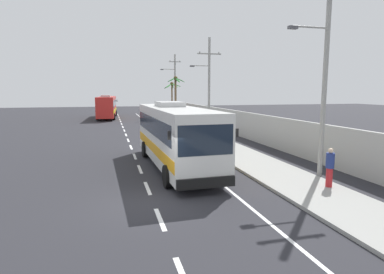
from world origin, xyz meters
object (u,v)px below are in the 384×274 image
(utility_pole_nearest, at_px, (325,67))
(utility_pole_mid, at_px, (209,83))
(coach_bus_far_lane, at_px, (107,106))
(palm_second, at_px, (176,89))
(motorcycle_beside_bus, at_px, (183,134))
(pedestrian_near_kerb, at_px, (198,129))
(utility_pole_far, at_px, (175,85))
(palm_nearest, at_px, (172,91))
(coach_bus_foreground, at_px, (175,134))
(pedestrian_midwalk, at_px, (330,167))

(utility_pole_nearest, distance_m, utility_pole_mid, 18.03)
(coach_bus_far_lane, relative_size, palm_second, 1.96)
(motorcycle_beside_bus, xyz_separation_m, palm_second, (3.21, 18.85, 3.86))
(palm_second, bearing_deg, coach_bus_far_lane, 140.72)
(motorcycle_beside_bus, relative_size, pedestrian_near_kerb, 1.14)
(pedestrian_near_kerb, bearing_deg, coach_bus_far_lane, 57.27)
(utility_pole_nearest, bearing_deg, utility_pole_far, 90.30)
(utility_pole_far, relative_size, palm_nearest, 1.72)
(utility_pole_nearest, relative_size, utility_pole_far, 1.05)
(coach_bus_foreground, distance_m, utility_pole_far, 33.02)
(palm_nearest, bearing_deg, pedestrian_midwalk, -91.16)
(utility_pole_far, bearing_deg, coach_bus_foreground, -101.41)
(utility_pole_nearest, height_order, utility_pole_far, utility_pole_nearest)
(pedestrian_near_kerb, bearing_deg, pedestrian_midwalk, -132.99)
(coach_bus_far_lane, height_order, palm_second, palm_second)
(pedestrian_midwalk, height_order, utility_pole_far, utility_pole_far)
(utility_pole_mid, relative_size, palm_nearest, 1.68)
(pedestrian_midwalk, distance_m, utility_pole_far, 38.39)
(pedestrian_midwalk, bearing_deg, utility_pole_nearest, -75.47)
(pedestrian_near_kerb, bearing_deg, palm_second, 35.16)
(utility_pole_mid, bearing_deg, pedestrian_near_kerb, -116.32)
(palm_nearest, relative_size, palm_second, 0.90)
(pedestrian_near_kerb, relative_size, utility_pole_far, 0.17)
(pedestrian_near_kerb, height_order, utility_pole_nearest, utility_pole_nearest)
(palm_nearest, xyz_separation_m, palm_second, (-0.83, -6.93, 0.22))
(utility_pole_mid, distance_m, utility_pole_far, 18.03)
(pedestrian_midwalk, bearing_deg, coach_bus_foreground, -6.37)
(coach_bus_far_lane, distance_m, utility_pole_nearest, 40.72)
(utility_pole_far, bearing_deg, pedestrian_near_kerb, -96.28)
(pedestrian_near_kerb, relative_size, utility_pole_nearest, 0.17)
(pedestrian_near_kerb, bearing_deg, palm_nearest, 34.76)
(pedestrian_near_kerb, xyz_separation_m, palm_second, (1.71, 18.25, 3.47))
(utility_pole_mid, bearing_deg, coach_bus_far_lane, 115.92)
(coach_bus_far_lane, height_order, utility_pole_mid, utility_pole_mid)
(motorcycle_beside_bus, relative_size, palm_second, 0.31)
(coach_bus_foreground, distance_m, pedestrian_near_kerb, 10.11)
(pedestrian_near_kerb, xyz_separation_m, utility_pole_mid, (2.44, 4.92, 4.08))
(motorcycle_beside_bus, height_order, pedestrian_midwalk, pedestrian_midwalk)
(coach_bus_far_lane, relative_size, pedestrian_midwalk, 7.27)
(coach_bus_foreground, bearing_deg, palm_second, 78.32)
(coach_bus_foreground, height_order, palm_second, palm_second)
(motorcycle_beside_bus, height_order, pedestrian_near_kerb, pedestrian_near_kerb)
(utility_pole_far, bearing_deg, motorcycle_beside_bus, -99.70)
(coach_bus_far_lane, height_order, motorcycle_beside_bus, coach_bus_far_lane)
(pedestrian_near_kerb, xyz_separation_m, utility_pole_far, (2.53, 22.95, 4.23))
(pedestrian_midwalk, relative_size, palm_second, 0.27)
(coach_bus_far_lane, bearing_deg, utility_pole_far, -16.73)
(coach_bus_foreground, relative_size, coach_bus_far_lane, 0.88)
(pedestrian_midwalk, bearing_deg, coach_bus_far_lane, -37.10)
(pedestrian_midwalk, height_order, utility_pole_nearest, utility_pole_nearest)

